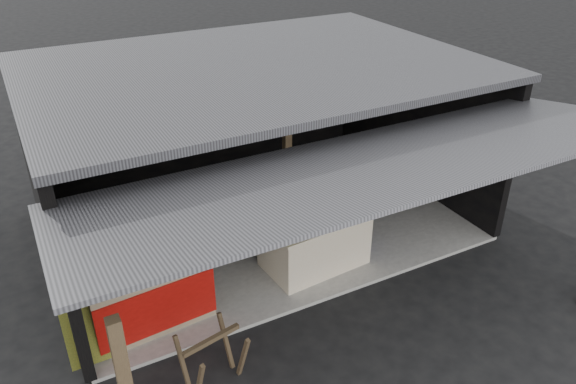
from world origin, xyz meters
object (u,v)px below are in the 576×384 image
sawhorse (213,355)px  water_barrel (351,232)px  white_crate (285,208)px  plastic_chair (364,179)px  neighbor_stall (148,292)px  banana_table (314,240)px

sawhorse → water_barrel: (3.18, 1.70, -0.16)m
white_crate → plastic_chair: white_crate is taller
plastic_chair → white_crate: bearing=170.0°
sawhorse → water_barrel: size_ratio=1.49×
white_crate → neighbor_stall: size_ratio=0.61×
neighbor_stall → banana_table: bearing=-2.4°
white_crate → sawhorse: (-2.35, -2.57, -0.10)m
neighbor_stall → plastic_chair: bearing=12.7°
banana_table → sawhorse: 2.82m
white_crate → plastic_chair: (1.89, 0.32, -0.05)m
neighbor_stall → sawhorse: (0.39, -1.45, -0.09)m
banana_table → water_barrel: banana_table is taller
banana_table → plastic_chair: size_ratio=2.13×
banana_table → neighbor_stall: 2.75m
white_crate → sawhorse: white_crate is taller
sawhorse → plastic_chair: bearing=22.6°
banana_table → white_crate: (-0.00, 1.02, 0.07)m
white_crate → water_barrel: bearing=-49.1°
sawhorse → neighbor_stall: bearing=93.4°
neighbor_stall → water_barrel: size_ratio=3.19×
plastic_chair → neighbor_stall: bearing=177.6°
water_barrel → plastic_chair: plastic_chair is taller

